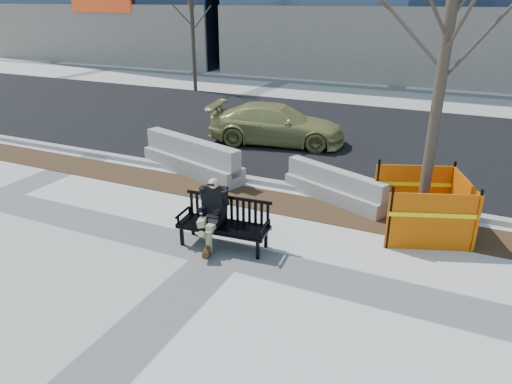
% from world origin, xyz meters
% --- Properties ---
extents(ground, '(120.00, 120.00, 0.00)m').
position_xyz_m(ground, '(0.00, 0.00, 0.00)').
color(ground, beige).
rests_on(ground, ground).
extents(mulch_strip, '(40.00, 1.20, 0.02)m').
position_xyz_m(mulch_strip, '(0.00, 2.60, 0.00)').
color(mulch_strip, '#47301C').
rests_on(mulch_strip, ground).
extents(asphalt_street, '(60.00, 10.40, 0.01)m').
position_xyz_m(asphalt_street, '(0.00, 8.80, 0.00)').
color(asphalt_street, black).
rests_on(asphalt_street, ground).
extents(curb, '(60.00, 0.25, 0.12)m').
position_xyz_m(curb, '(0.00, 3.55, 0.06)').
color(curb, '#9E9B93').
rests_on(curb, ground).
extents(bench, '(1.82, 0.79, 0.94)m').
position_xyz_m(bench, '(-0.14, 0.27, 0.00)').
color(bench, black).
rests_on(bench, ground).
extents(seated_man, '(0.63, 0.97, 1.29)m').
position_xyz_m(seated_man, '(-0.38, 0.30, 0.00)').
color(seated_man, black).
rests_on(seated_man, ground).
extents(tree_fence, '(3.19, 3.19, 6.23)m').
position_xyz_m(tree_fence, '(3.17, 2.50, 0.00)').
color(tree_fence, '#FD6B02').
rests_on(tree_fence, ground).
extents(sedan, '(4.62, 2.58, 1.27)m').
position_xyz_m(sedan, '(-1.85, 7.05, 0.00)').
color(sedan, tan).
rests_on(sedan, ground).
extents(jersey_barrier_left, '(3.42, 1.65, 0.97)m').
position_xyz_m(jersey_barrier_left, '(-2.85, 3.48, 0.00)').
color(jersey_barrier_left, gray).
rests_on(jersey_barrier_left, ground).
extents(jersey_barrier_right, '(2.69, 1.54, 0.77)m').
position_xyz_m(jersey_barrier_right, '(1.16, 3.29, 0.00)').
color(jersey_barrier_right, '#99968F').
rests_on(jersey_barrier_right, ground).
extents(far_tree_left, '(2.51, 2.51, 5.64)m').
position_xyz_m(far_tree_left, '(-9.20, 13.96, 0.00)').
color(far_tree_left, '#4A3D2F').
rests_on(far_tree_left, ground).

